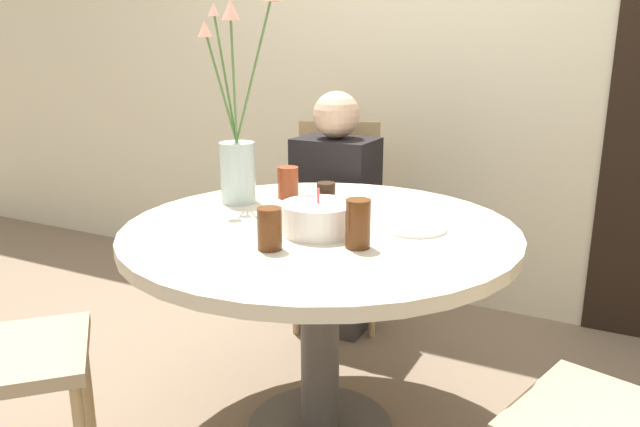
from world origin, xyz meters
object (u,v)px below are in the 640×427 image
chair_near_front (338,209)px  birthday_cake (318,218)px  drink_glass_3 (358,224)px  person_boy (336,221)px  flower_vase (238,146)px  drink_glass_1 (326,200)px  side_plate (414,228)px  drink_glass_0 (269,229)px  drink_glass_2 (288,182)px

chair_near_front → birthday_cake: 1.08m
chair_near_front → birthday_cake: chair_near_front is taller
drink_glass_3 → person_boy: bearing=119.2°
chair_near_front → flower_vase: flower_vase is taller
drink_glass_1 → flower_vase: bearing=174.8°
flower_vase → side_plate: (0.65, -0.02, -0.20)m
flower_vase → drink_glass_0: bearing=-46.7°
drink_glass_3 → person_boy: 1.06m
drink_glass_0 → drink_glass_1: same height
birthday_cake → drink_glass_2: (-0.29, 0.33, 0.01)m
birthday_cake → drink_glass_3: 0.18m
side_plate → person_boy: bearing=131.4°
drink_glass_3 → side_plate: bearing=70.5°
chair_near_front → birthday_cake: size_ratio=4.13×
drink_glass_2 → drink_glass_3: bearing=-41.5°
drink_glass_0 → drink_glass_1: size_ratio=1.01×
person_boy → flower_vase: bearing=-96.1°
flower_vase → drink_glass_1: size_ratio=6.35×
chair_near_front → side_plate: (0.64, -0.81, 0.22)m
side_plate → person_boy: (-0.58, 0.66, -0.23)m
birthday_cake → drink_glass_1: size_ratio=1.92×
chair_near_front → person_boy: person_boy is taller
side_plate → drink_glass_3: (-0.08, -0.23, 0.06)m
drink_glass_2 → drink_glass_3: 0.60m
flower_vase → drink_glass_2: bearing=51.6°
side_plate → drink_glass_0: 0.46m
drink_glass_0 → drink_glass_3: 0.24m
drink_glass_1 → side_plate: bearing=1.6°
chair_near_front → flower_vase: 0.89m
drink_glass_0 → person_boy: (-0.29, 1.02, -0.28)m
drink_glass_2 → flower_vase: bearing=-128.4°
drink_glass_1 → person_boy: person_boy is taller
drink_glass_3 → chair_near_front: bearing=118.3°
chair_near_front → side_plate: 1.05m
drink_glass_0 → drink_glass_3: (0.21, 0.12, 0.01)m
flower_vase → drink_glass_1: bearing=-5.2°
person_boy → drink_glass_2: bearing=-84.7°
chair_near_front → drink_glass_2: chair_near_front is taller
drink_glass_1 → chair_near_front: bearing=113.1°
drink_glass_1 → drink_glass_2: drink_glass_1 is taller
drink_glass_0 → person_boy: person_boy is taller
drink_glass_0 → drink_glass_3: drink_glass_3 is taller
flower_vase → drink_glass_0: 0.54m
side_plate → drink_glass_2: bearing=162.7°
chair_near_front → drink_glass_1: bearing=-89.3°
drink_glass_0 → person_boy: bearing=106.0°
person_boy → drink_glass_0: bearing=-74.0°
side_plate → drink_glass_2: 0.56m
birthday_cake → drink_glass_1: 0.16m
drink_glass_3 → drink_glass_1: bearing=133.1°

